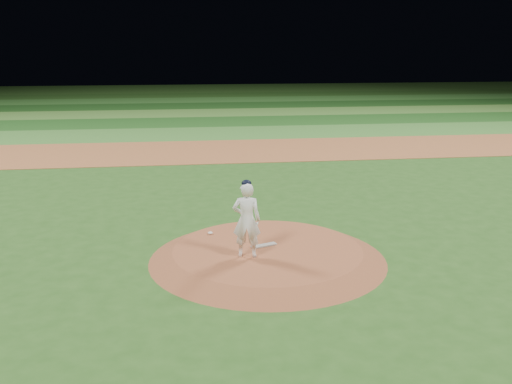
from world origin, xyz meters
TOP-DOWN VIEW (x-y plane):
  - ground at (0.00, 0.00)m, footprint 120.00×120.00m
  - infield_dirt_band at (0.00, 14.00)m, footprint 70.00×6.00m
  - outfield_stripe_0 at (0.00, 19.50)m, footprint 70.00×5.00m
  - outfield_stripe_1 at (0.00, 24.50)m, footprint 70.00×5.00m
  - outfield_stripe_2 at (0.00, 29.50)m, footprint 70.00×5.00m
  - outfield_stripe_3 at (0.00, 34.50)m, footprint 70.00×5.00m
  - outfield_stripe_4 at (0.00, 39.50)m, footprint 70.00×5.00m
  - outfield_stripe_5 at (0.00, 44.50)m, footprint 70.00×5.00m
  - pitchers_mound at (0.00, 0.00)m, footprint 5.50×5.50m
  - pitching_rubber at (-0.06, 0.20)m, footprint 0.65×0.38m
  - rosin_bag at (-1.26, 1.22)m, footprint 0.12×0.12m
  - pitcher_on_mound at (-0.54, -0.42)m, footprint 0.69×0.51m

SIDE VIEW (x-z plane):
  - ground at x=0.00m, z-range 0.00..0.00m
  - outfield_stripe_0 at x=0.00m, z-range 0.00..0.02m
  - outfield_stripe_1 at x=0.00m, z-range 0.00..0.02m
  - outfield_stripe_2 at x=0.00m, z-range 0.00..0.02m
  - outfield_stripe_3 at x=0.00m, z-range 0.00..0.02m
  - outfield_stripe_4 at x=0.00m, z-range 0.00..0.02m
  - outfield_stripe_5 at x=0.00m, z-range 0.00..0.02m
  - infield_dirt_band at x=0.00m, z-range 0.00..0.02m
  - pitchers_mound at x=0.00m, z-range 0.00..0.25m
  - pitching_rubber at x=-0.06m, z-range 0.25..0.28m
  - rosin_bag at x=-1.26m, z-range 0.25..0.32m
  - pitcher_on_mound at x=-0.54m, z-range 0.24..2.00m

